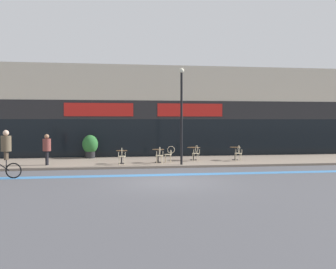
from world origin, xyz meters
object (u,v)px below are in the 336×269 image
object	(u,v)px
bistro_table_2	(194,151)
lamp_post	(182,109)
pedestrian_near_end	(47,147)
planter_pot	(90,146)
cafe_chair_1_near	(160,154)
cyclist_0	(5,150)
bistro_table_1	(158,153)
cafe_chair_1_side	(169,153)
cafe_chair_0_near	(122,155)
bistro_table_3	(235,151)
cafe_chair_3_near	(238,152)
bistro_table_0	(122,154)
cafe_chair_2_near	(196,152)

from	to	relation	value
bistro_table_2	lamp_post	size ratio (longest dim) A/B	0.15
pedestrian_near_end	planter_pot	bearing A→B (deg)	59.62
bistro_table_2	cafe_chair_1_near	xyz separation A→B (m)	(-2.22, -1.66, -0.02)
cyclist_0	pedestrian_near_end	distance (m)	3.98
bistro_table_1	cafe_chair_1_side	bearing A→B (deg)	-0.42
cafe_chair_1_near	lamp_post	bearing A→B (deg)	-116.06
bistro_table_2	cafe_chair_0_near	distance (m)	4.63
bistro_table_3	cafe_chair_1_side	bearing A→B (deg)	-169.41
lamp_post	cafe_chair_3_near	bearing A→B (deg)	19.90
bistro_table_1	bistro_table_2	bearing A→B (deg)	25.02
bistro_table_2	pedestrian_near_end	bearing A→B (deg)	-170.16
cafe_chair_1_near	bistro_table_1	bearing A→B (deg)	0.20
bistro_table_0	bistro_table_1	distance (m)	2.02
cafe_chair_1_side	bistro_table_3	bearing A→B (deg)	-165.97
bistro_table_2	planter_pot	size ratio (longest dim) A/B	0.54
bistro_table_0	cafe_chair_3_near	xyz separation A→B (m)	(6.65, 0.34, 0.02)
bistro_table_2	cafe_chair_2_near	size ratio (longest dim) A/B	0.85
bistro_table_1	cafe_chair_2_near	world-z (taller)	cafe_chair_2_near
cafe_chair_2_near	pedestrian_near_end	distance (m)	8.14
lamp_post	pedestrian_near_end	xyz separation A→B (m)	(-6.95, 0.80, -1.97)
planter_pot	cyclist_0	bearing A→B (deg)	-113.24
cafe_chair_0_near	lamp_post	size ratio (longest dim) A/B	0.18
pedestrian_near_end	lamp_post	bearing A→B (deg)	-7.11
bistro_table_1	cafe_chair_3_near	size ratio (longest dim) A/B	0.81
cyclist_0	pedestrian_near_end	xyz separation A→B (m)	(1.12, 3.81, -0.11)
cafe_chair_0_near	cafe_chair_1_near	distance (m)	2.02
cafe_chair_0_near	cafe_chair_1_side	xyz separation A→B (m)	(2.64, 0.84, 0.00)
bistro_table_3	cafe_chair_2_near	bearing A→B (deg)	-172.08
cafe_chair_3_near	bistro_table_2	bearing A→B (deg)	74.19
cyclist_0	pedestrian_near_end	size ratio (longest dim) A/B	1.27
bistro_table_2	cyclist_0	world-z (taller)	cyclist_0
bistro_table_1	planter_pot	size ratio (longest dim) A/B	0.51
bistro_table_2	planter_pot	distance (m)	6.42
bistro_table_1	cafe_chair_0_near	bearing A→B (deg)	-157.22
bistro_table_1	cafe_chair_2_near	xyz separation A→B (m)	(2.23, 0.41, -0.00)
bistro_table_3	lamp_post	size ratio (longest dim) A/B	0.15
bistro_table_2	bistro_table_1	bearing A→B (deg)	-154.98
bistro_table_0	cyclist_0	distance (m)	6.38
bistro_table_0	bistro_table_3	bearing A→B (deg)	8.25
cafe_chair_2_near	bistro_table_1	bearing A→B (deg)	93.78
cafe_chair_3_near	cyclist_0	world-z (taller)	cyclist_0
cyclist_0	bistro_table_2	bearing A→B (deg)	-150.63
planter_pot	pedestrian_near_end	bearing A→B (deg)	-119.83
cafe_chair_1_near	planter_pot	distance (m)	5.40
bistro_table_1	cyclist_0	bearing A→B (deg)	-149.11
cafe_chair_2_near	cafe_chair_3_near	bearing A→B (deg)	-103.50
cafe_chair_1_near	cyclist_0	world-z (taller)	cyclist_0
bistro_table_0	cafe_chair_2_near	distance (m)	4.28
bistro_table_3	pedestrian_near_end	bearing A→B (deg)	-173.96
bistro_table_1	cafe_chair_1_near	world-z (taller)	cafe_chair_1_near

